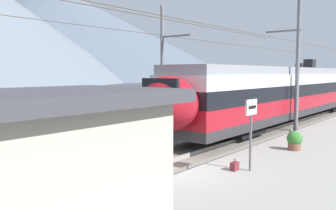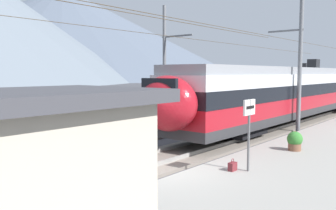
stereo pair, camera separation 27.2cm
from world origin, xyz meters
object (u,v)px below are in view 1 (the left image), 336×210
catenary_mast_mid (296,59)px  catenary_mast_far_side (164,62)px  train_far_track (286,85)px  platform_sign (251,119)px  potted_plant_platform_edge (295,140)px  passenger_walking (117,197)px  handbag_near_sign (235,166)px  train_near_platform (288,91)px

catenary_mast_mid → catenary_mast_far_side: 8.50m
train_far_track → platform_sign: (-25.25, -8.40, -0.20)m
potted_plant_platform_edge → catenary_mast_mid: bearing=19.8°
passenger_walking → potted_plant_platform_edge: (10.22, 0.37, -0.52)m
potted_plant_platform_edge → catenary_mast_far_side: bearing=68.3°
train_far_track → platform_sign: bearing=-161.6°
catenary_mast_mid → potted_plant_platform_edge: bearing=-160.2°
handbag_near_sign → passenger_walking: bearing=-172.2°
passenger_walking → catenary_mast_mid: bearing=9.0°
platform_sign → handbag_near_sign: 1.65m
catenary_mast_far_side → handbag_near_sign: (-8.47, -10.04, -3.75)m
train_near_platform → catenary_mast_far_side: 8.75m
catenary_mast_far_side → handbag_near_sign: catenary_mast_far_side is taller
train_near_platform → passenger_walking: size_ratio=16.40×
potted_plant_platform_edge → platform_sign: bearing=179.5°
catenary_mast_mid → passenger_walking: catenary_mast_mid is taller
catenary_mast_mid → potted_plant_platform_edge: (-6.11, -2.20, -3.56)m
train_near_platform → train_far_track: (11.68, 4.55, -0.01)m
train_near_platform → train_far_track: 12.53m
catenary_mast_far_side → potted_plant_platform_edge: 11.80m
platform_sign → catenary_mast_far_side: bearing=52.0°
catenary_mast_mid → handbag_near_sign: (-10.41, -1.77, -3.84)m
catenary_mast_far_side → potted_plant_platform_edge: catenary_mast_far_side is taller
passenger_walking → potted_plant_platform_edge: passenger_walking is taller
train_near_platform → passenger_walking: 20.27m
catenary_mast_mid → potted_plant_platform_edge: size_ratio=58.67×
train_near_platform → potted_plant_platform_edge: size_ratio=34.90×
train_far_track → catenary_mast_far_side: bearing=173.2°
train_far_track → catenary_mast_far_side: size_ratio=0.52×
train_far_track → train_near_platform: bearing=-158.7°
train_far_track → handbag_near_sign: size_ratio=59.17×
train_far_track → passenger_walking: (-31.47, -8.81, -0.97)m
potted_plant_platform_edge → passenger_walking: bearing=-177.9°
train_far_track → passenger_walking: bearing=-164.4°
train_far_track → handbag_near_sign: (-25.55, -8.00, -1.77)m
passenger_walking → potted_plant_platform_edge: size_ratio=2.13×
train_far_track → platform_sign: size_ratio=10.30×
catenary_mast_far_side → passenger_walking: (-14.39, -10.85, -2.95)m
catenary_mast_mid → platform_sign: bearing=-167.9°
train_near_platform → handbag_near_sign: (-13.87, -3.45, -1.77)m
catenary_mast_far_side → passenger_walking: size_ratio=27.57×
train_near_platform → handbag_near_sign: size_ratio=68.02×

